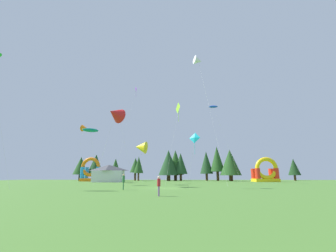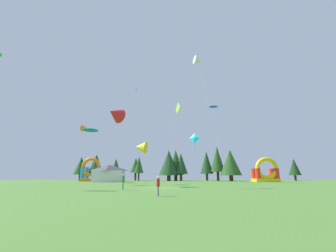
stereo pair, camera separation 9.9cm
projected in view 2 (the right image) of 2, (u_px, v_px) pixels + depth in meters
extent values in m
plane|color=#47752D|center=(163.00, 188.00, 29.38)|extent=(120.00, 120.00, 0.00)
cone|color=red|center=(115.00, 114.00, 35.03)|extent=(3.26, 3.30, 2.65)
cylinder|color=silver|center=(104.00, 150.00, 34.92)|extent=(3.41, 1.97, 10.85)
cone|color=white|center=(198.00, 61.00, 48.08)|extent=(2.39, 2.33, 2.10)
cylinder|color=silver|center=(210.00, 112.00, 40.61)|extent=(2.87, 9.69, 25.26)
pyramid|color=#19B7CC|center=(194.00, 138.00, 30.45)|extent=(1.19, 0.90, 1.10)
cylinder|color=#19B7CC|center=(195.00, 146.00, 30.29)|extent=(0.04, 0.04, 2.11)
cylinder|color=silver|center=(191.00, 163.00, 31.07)|extent=(0.85, 2.51, 6.45)
cone|color=yellow|center=(141.00, 147.00, 41.81)|extent=(2.55, 2.54, 2.41)
cylinder|color=silver|center=(142.00, 166.00, 41.86)|extent=(0.29, 1.59, 6.66)
cone|color=orange|center=(85.00, 128.00, 53.33)|extent=(1.90, 1.90, 1.67)
cylinder|color=silver|center=(78.00, 154.00, 50.53)|extent=(0.92, 3.10, 12.38)
ellipsoid|color=#0C7F7A|center=(91.00, 130.00, 40.86)|extent=(2.96, 2.68, 0.94)
cylinder|color=silver|center=(94.00, 157.00, 40.37)|extent=(1.46, 1.17, 9.52)
cube|color=black|center=(119.00, 114.00, 52.21)|extent=(0.76, 0.76, 0.41)
cube|color=black|center=(119.00, 112.00, 52.32)|extent=(0.76, 0.76, 0.41)
cylinder|color=silver|center=(126.00, 147.00, 51.02)|extent=(3.65, 1.06, 15.67)
pyramid|color=purple|center=(137.00, 89.00, 67.25)|extent=(0.73, 1.16, 1.11)
cylinder|color=purple|center=(136.00, 93.00, 66.98)|extent=(0.04, 0.04, 2.29)
cylinder|color=silver|center=(126.00, 131.00, 60.83)|extent=(3.56, 7.54, 26.49)
ellipsoid|color=blue|center=(213.00, 107.00, 52.84)|extent=(2.51, 1.60, 0.80)
cylinder|color=silver|center=(227.00, 144.00, 51.86)|extent=(5.84, 2.03, 17.18)
pyramid|color=#8CD826|center=(179.00, 109.00, 32.70)|extent=(0.67, 1.20, 1.20)
cylinder|color=#8CD826|center=(178.00, 115.00, 32.48)|extent=(0.04, 0.04, 1.87)
cylinder|color=silver|center=(172.00, 145.00, 29.65)|extent=(1.75, 3.92, 10.95)
cylinder|color=#33723F|center=(123.00, 186.00, 25.69)|extent=(0.15, 0.15, 0.86)
cylinder|color=#33723F|center=(123.00, 186.00, 25.85)|extent=(0.15, 0.15, 0.86)
cylinder|color=#33723F|center=(123.00, 179.00, 25.93)|extent=(0.37, 0.37, 0.68)
sphere|color=#D8AD84|center=(123.00, 175.00, 26.03)|extent=(0.23, 0.23, 0.23)
cylinder|color=#724C8C|center=(158.00, 191.00, 17.86)|extent=(0.13, 0.13, 0.75)
cylinder|color=#724C8C|center=(158.00, 191.00, 18.00)|extent=(0.13, 0.13, 0.75)
cylinder|color=#B21E26|center=(158.00, 182.00, 18.07)|extent=(0.31, 0.31, 0.59)
sphere|color=beige|center=(158.00, 177.00, 18.15)|extent=(0.20, 0.20, 0.20)
cube|color=orange|center=(92.00, 180.00, 64.72)|extent=(5.56, 4.08, 0.82)
cylinder|color=#268CD8|center=(83.00, 173.00, 63.81)|extent=(1.14, 1.14, 3.15)
cylinder|color=#268CD8|center=(98.00, 173.00, 63.60)|extent=(1.14, 1.14, 3.15)
cylinder|color=#268CD8|center=(87.00, 173.00, 66.68)|extent=(1.14, 1.14, 3.15)
cylinder|color=#268CD8|center=(102.00, 173.00, 66.46)|extent=(1.14, 1.14, 3.15)
torus|color=orange|center=(91.00, 167.00, 64.04)|extent=(5.33, 0.91, 5.33)
cube|color=yellow|center=(265.00, 180.00, 59.42)|extent=(5.96, 4.62, 0.81)
cylinder|color=red|center=(258.00, 173.00, 58.27)|extent=(1.29, 1.29, 2.60)
cylinder|color=red|center=(277.00, 173.00, 58.04)|extent=(1.29, 1.29, 2.60)
cylinder|color=red|center=(254.00, 174.00, 61.51)|extent=(1.29, 1.29, 2.60)
cylinder|color=red|center=(271.00, 174.00, 61.29)|extent=(1.29, 1.29, 2.60)
torus|color=yellow|center=(267.00, 168.00, 58.43)|extent=(5.70, 1.04, 5.70)
cube|color=silver|center=(109.00, 176.00, 56.95)|extent=(7.30, 3.92, 2.80)
pyramid|color=#3F3F47|center=(109.00, 168.00, 57.40)|extent=(7.30, 3.92, 1.44)
cylinder|color=#4C331E|center=(80.00, 178.00, 73.50)|extent=(0.84, 0.84, 1.93)
cone|color=#234C1E|center=(81.00, 166.00, 74.31)|extent=(4.67, 4.67, 5.64)
cylinder|color=#4C331E|center=(94.00, 178.00, 74.21)|extent=(0.84, 0.84, 1.72)
cone|color=#193819|center=(95.00, 166.00, 75.03)|extent=(4.66, 4.66, 6.04)
cylinder|color=#4C331E|center=(95.00, 177.00, 74.31)|extent=(0.88, 0.88, 2.10)
cone|color=#1E4221|center=(96.00, 164.00, 75.21)|extent=(4.89, 4.89, 6.33)
cylinder|color=#4C331E|center=(115.00, 178.00, 72.70)|extent=(0.63, 0.63, 1.78)
cone|color=#234C1E|center=(116.00, 167.00, 73.45)|extent=(3.51, 3.51, 5.24)
cylinder|color=#4C331E|center=(135.00, 177.00, 73.27)|extent=(0.64, 0.64, 2.56)
cone|color=#234C1E|center=(136.00, 165.00, 74.04)|extent=(3.54, 3.54, 4.71)
cylinder|color=#4C331E|center=(139.00, 177.00, 69.23)|extent=(0.52, 0.52, 2.32)
cone|color=#234C1E|center=(139.00, 165.00, 70.01)|extent=(2.91, 2.91, 4.98)
cylinder|color=#4C331E|center=(169.00, 178.00, 70.96)|extent=(1.14, 1.14, 1.67)
cone|color=#1E4221|center=(169.00, 163.00, 71.97)|extent=(6.33, 6.33, 7.81)
cylinder|color=#4C331E|center=(176.00, 178.00, 72.60)|extent=(0.97, 0.97, 1.85)
cone|color=#234C1E|center=(176.00, 162.00, 73.63)|extent=(5.39, 5.39, 7.86)
cylinder|color=#4C331E|center=(181.00, 177.00, 70.99)|extent=(0.76, 0.76, 2.08)
cone|color=#1E4221|center=(181.00, 163.00, 71.90)|extent=(4.24, 4.24, 6.51)
cylinder|color=#4C331E|center=(207.00, 177.00, 71.50)|extent=(0.73, 0.73, 2.16)
cone|color=#1E4221|center=(206.00, 162.00, 72.48)|extent=(4.07, 4.07, 7.04)
cylinder|color=#4C331E|center=(218.00, 176.00, 70.26)|extent=(0.79, 0.79, 2.80)
cone|color=#234C1E|center=(217.00, 159.00, 71.39)|extent=(4.41, 4.41, 7.78)
cylinder|color=#4C331E|center=(231.00, 178.00, 67.90)|extent=(1.14, 1.14, 1.65)
cone|color=#234C1E|center=(230.00, 162.00, 68.90)|extent=(6.33, 6.33, 7.70)
cylinder|color=#4C331E|center=(295.00, 178.00, 71.79)|extent=(0.66, 0.66, 1.70)
cone|color=#193819|center=(294.00, 167.00, 72.52)|extent=(3.67, 3.67, 5.20)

